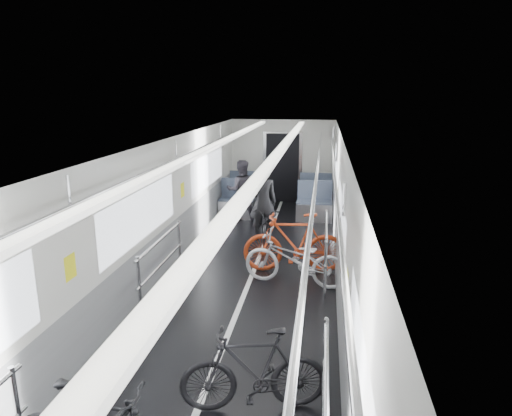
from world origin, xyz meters
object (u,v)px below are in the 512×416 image
at_px(bike_right_near, 254,370).
at_px(bike_right_mid, 295,259).
at_px(bike_aisle, 268,224).
at_px(bike_right_far, 294,243).
at_px(person_seated, 241,190).
at_px(person_standing, 263,202).

height_order(bike_right_near, bike_right_mid, bike_right_mid).
distance_m(bike_right_near, bike_aisle, 5.46).
xyz_separation_m(bike_right_mid, bike_right_far, (-0.06, 0.60, 0.09)).
height_order(bike_right_mid, person_seated, person_seated).
height_order(person_standing, person_seated, person_standing).
bearing_deg(bike_aisle, person_standing, 142.26).
bearing_deg(bike_right_far, bike_right_mid, -0.90).
relative_size(bike_right_mid, person_standing, 1.04).
xyz_separation_m(bike_right_near, bike_aisle, (-0.52, 5.43, -0.05)).
bearing_deg(bike_right_mid, bike_right_near, 5.35).
relative_size(bike_right_mid, person_seated, 1.14).
height_order(bike_right_near, person_seated, person_seated).
xyz_separation_m(bike_right_near, bike_right_far, (0.15, 3.78, 0.10)).
bearing_deg(person_standing, bike_right_near, 82.27).
height_order(bike_right_far, person_seated, person_seated).
height_order(bike_right_near, bike_aisle, bike_right_near).
xyz_separation_m(bike_right_near, person_standing, (-0.65, 5.53, 0.39)).
xyz_separation_m(person_standing, person_seated, (-0.76, 1.54, -0.08)).
relative_size(bike_right_far, person_standing, 1.09).
bearing_deg(person_seated, bike_right_near, 89.17).
bearing_deg(bike_right_far, person_standing, -161.49).
xyz_separation_m(bike_right_far, person_seated, (-1.56, 3.29, 0.21)).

